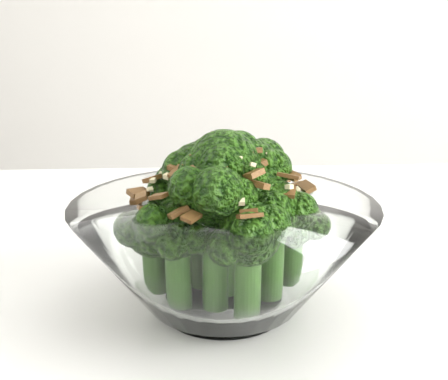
# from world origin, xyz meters

# --- Properties ---
(table) EXTENTS (1.39, 1.12, 0.75)m
(table) POSITION_xyz_m (-0.12, 0.05, 0.68)
(table) COLOR white
(table) RESTS_ON ground
(broccoli_dish) EXTENTS (0.22, 0.22, 0.14)m
(broccoli_dish) POSITION_xyz_m (-0.10, 0.01, 0.80)
(broccoli_dish) COLOR white
(broccoli_dish) RESTS_ON table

